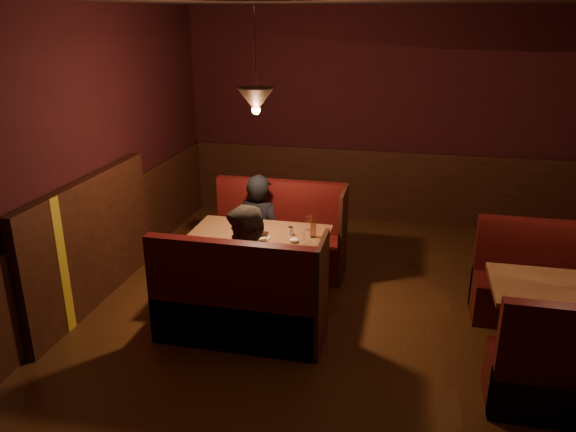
% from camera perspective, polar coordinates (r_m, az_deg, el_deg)
% --- Properties ---
extents(room, '(6.02, 7.02, 2.92)m').
position_cam_1_polar(room, '(4.60, 6.78, -2.50)').
color(room, '#4A2C11').
rests_on(room, ground).
extents(main_table, '(1.37, 0.83, 0.96)m').
position_cam_1_polar(main_table, '(5.62, -2.85, -3.46)').
color(main_table, brown).
rests_on(main_table, ground).
extents(main_bench_far, '(1.51, 0.54, 1.03)m').
position_cam_1_polar(main_bench_far, '(6.40, -0.84, -2.75)').
color(main_bench_far, '#420F10').
rests_on(main_bench_far, ground).
extents(main_bench_near, '(1.51, 0.54, 1.03)m').
position_cam_1_polar(main_bench_near, '(5.05, -4.99, -9.39)').
color(main_bench_near, '#420F10').
rests_on(main_bench_near, ground).
extents(second_table, '(1.22, 0.78, 0.69)m').
position_cam_1_polar(second_table, '(5.21, 26.40, -8.35)').
color(second_table, brown).
rests_on(second_table, ground).
extents(second_bench_far, '(1.35, 0.51, 0.96)m').
position_cam_1_polar(second_bench_far, '(5.93, 24.86, -6.84)').
color(second_bench_far, '#420F10').
rests_on(second_bench_far, ground).
extents(diner_a, '(0.61, 0.47, 1.51)m').
position_cam_1_polar(diner_a, '(6.20, -2.98, 0.67)').
color(diner_a, black).
rests_on(diner_a, ground).
extents(diner_b, '(0.89, 0.77, 1.55)m').
position_cam_1_polar(diner_b, '(5.04, -3.97, -3.77)').
color(diner_b, '#393127').
rests_on(diner_b, ground).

